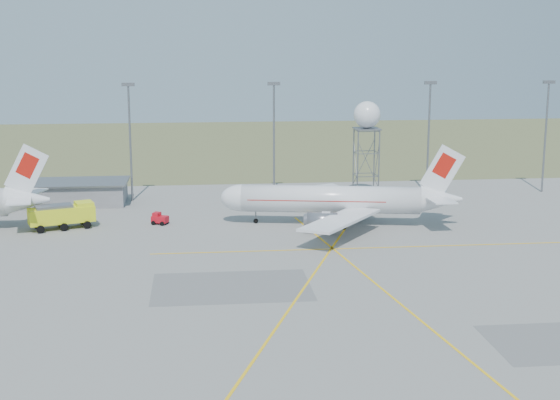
{
  "coord_description": "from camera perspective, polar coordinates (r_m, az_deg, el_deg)",
  "views": [
    {
      "loc": [
        -23.64,
        -69.97,
        27.4
      ],
      "look_at": [
        -11.74,
        40.0,
        4.84
      ],
      "focal_mm": 50.0,
      "sensor_mm": 36.0,
      "label": 1
    }
  ],
  "objects": [
    {
      "name": "mast_c",
      "position": [
        143.03,
        10.83,
        5.17
      ],
      "size": [
        2.2,
        0.5,
        20.5
      ],
      "color": "slate",
      "rests_on": "ground"
    },
    {
      "name": "mast_b",
      "position": [
        137.51,
        -0.45,
        5.13
      ],
      "size": [
        2.2,
        0.5,
        20.5
      ],
      "color": "slate",
      "rests_on": "ground"
    },
    {
      "name": "radar_tower",
      "position": [
        138.8,
        6.34,
        4.1
      ],
      "size": [
        4.74,
        4.74,
        17.16
      ],
      "color": "slate",
      "rests_on": "ground"
    },
    {
      "name": "grass_strip",
      "position": [
        213.07,
        0.25,
        4.14
      ],
      "size": [
        400.0,
        120.0,
        0.03
      ],
      "primitive_type": "cube",
      "color": "#5B6939",
      "rests_on": "ground"
    },
    {
      "name": "ground",
      "position": [
        78.78,
        11.85,
        -9.08
      ],
      "size": [
        400.0,
        400.0,
        0.0
      ],
      "primitive_type": "plane",
      "color": "gray",
      "rests_on": "ground"
    },
    {
      "name": "mast_d",
      "position": [
        150.91,
        18.88,
        5.08
      ],
      "size": [
        2.2,
        0.5,
        20.5
      ],
      "color": "slate",
      "rests_on": "ground"
    },
    {
      "name": "mast_a",
      "position": [
        137.31,
        -10.92,
        4.91
      ],
      "size": [
        2.2,
        0.5,
        20.5
      ],
      "color": "slate",
      "rests_on": "ground"
    },
    {
      "name": "building_grey",
      "position": [
        138.03,
        -14.97,
        0.52
      ],
      "size": [
        19.0,
        10.0,
        3.9
      ],
      "color": "gray",
      "rests_on": "ground"
    },
    {
      "name": "fire_truck",
      "position": [
        120.38,
        -15.55,
        -1.17
      ],
      "size": [
        10.0,
        6.18,
        3.79
      ],
      "rotation": [
        0.0,
        0.0,
        0.33
      ],
      "color": "yellow",
      "rests_on": "ground"
    },
    {
      "name": "airliner_main",
      "position": [
        118.24,
        4.01,
        -0.0
      ],
      "size": [
        36.61,
        35.12,
        12.5
      ],
      "rotation": [
        0.0,
        0.0,
        2.96
      ],
      "color": "white",
      "rests_on": "ground"
    },
    {
      "name": "baggage_tug",
      "position": [
        120.26,
        -8.79,
        -1.44
      ],
      "size": [
        2.77,
        2.61,
        1.82
      ],
      "rotation": [
        0.0,
        0.0,
        -0.43
      ],
      "color": "red",
      "rests_on": "ground"
    }
  ]
}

